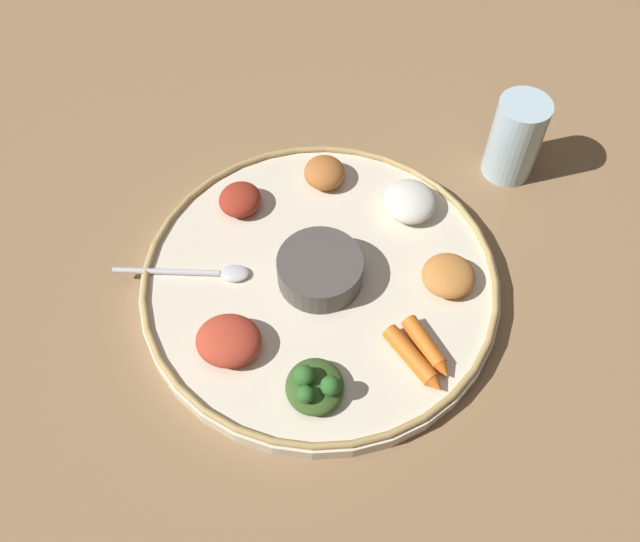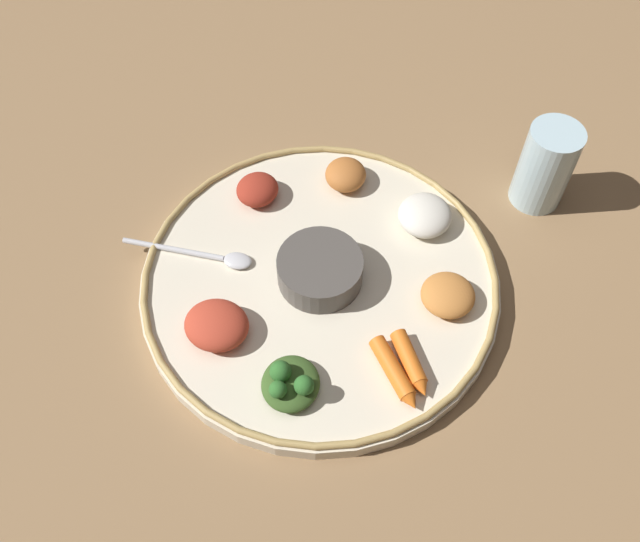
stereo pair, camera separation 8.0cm
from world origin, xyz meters
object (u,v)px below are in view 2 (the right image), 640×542
object	(u,v)px
spoon	(208,255)
drinking_glass	(544,171)
carrot_near_spoon	(395,373)
carrot_outer	(411,363)
center_bowl	(320,269)
greens_pile	(290,382)

from	to	relation	value
spoon	drinking_glass	distance (m)	0.43
spoon	carrot_near_spoon	xyz separation A→B (m)	(-0.15, -0.22, 0.01)
spoon	carrot_outer	bearing A→B (deg)	-120.71
carrot_near_spoon	drinking_glass	xyz separation A→B (m)	(0.27, -0.19, 0.02)
spoon	drinking_glass	size ratio (longest dim) A/B	1.39
carrot_outer	drinking_glass	size ratio (longest dim) A/B	0.68
center_bowl	drinking_glass	world-z (taller)	drinking_glass
center_bowl	carrot_near_spoon	world-z (taller)	center_bowl
carrot_outer	carrot_near_spoon	bearing A→B (deg)	124.08
carrot_outer	spoon	bearing A→B (deg)	59.29
center_bowl	carrot_near_spoon	bearing A→B (deg)	-146.55
carrot_near_spoon	carrot_outer	world-z (taller)	same
carrot_outer	drinking_glass	bearing A→B (deg)	-34.31
drinking_glass	spoon	bearing A→B (deg)	106.33
center_bowl	drinking_glass	bearing A→B (deg)	-62.01
center_bowl	carrot_outer	bearing A→B (deg)	-138.42
spoon	carrot_near_spoon	bearing A→B (deg)	-124.89
spoon	greens_pile	xyz separation A→B (m)	(-0.17, -0.11, 0.01)
carrot_near_spoon	spoon	bearing A→B (deg)	55.11
center_bowl	carrot_near_spoon	distance (m)	0.15
spoon	carrot_outer	size ratio (longest dim) A/B	2.03
drinking_glass	carrot_near_spoon	bearing A→B (deg)	144.34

